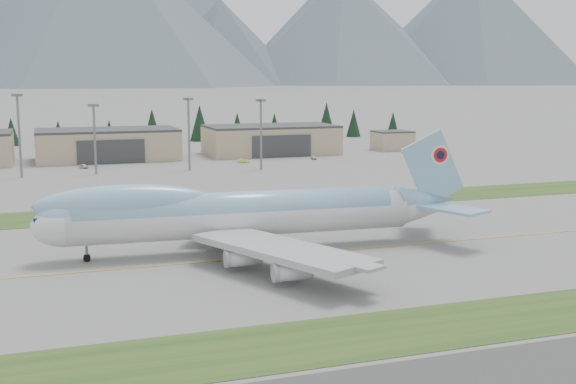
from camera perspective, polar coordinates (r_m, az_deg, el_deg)
name	(u,v)px	position (r m, az deg, el deg)	size (l,w,h in m)	color
ground	(286,255)	(118.33, -0.18, -5.01)	(7000.00, 7000.00, 0.00)	slate
grass_strip_near	(393,332)	(84.78, 8.27, -10.90)	(400.00, 14.00, 0.08)	#254619
grass_strip_far	(221,208)	(160.64, -5.35, -1.28)	(400.00, 18.00, 0.08)	#254619
taxiway_line_main	(286,255)	(118.33, -0.18, -5.01)	(400.00, 0.40, 0.02)	gold
boeing_747_freighter	(239,213)	(119.79, -3.92, -1.67)	(74.69, 64.53, 19.71)	silver
hangar_center	(108,144)	(260.53, -14.07, 3.68)	(48.00, 26.60, 10.80)	tan
hangar_right	(271,139)	(272.23, -1.37, 4.17)	(48.00, 26.60, 10.80)	tan
control_shed	(392,140)	(289.65, 8.25, 4.06)	(14.00, 12.00, 7.60)	tan
floodlight_masts	(77,122)	(220.29, -16.33, 5.36)	(130.32, 10.06, 24.04)	slate
service_vehicle_a	(84,168)	(238.37, -15.84, 1.82)	(1.63, 4.04, 1.38)	silver
service_vehicle_b	(243,163)	(244.97, -3.58, 2.33)	(1.41, 4.02, 1.32)	#C4DB36
service_vehicle_c	(314,159)	(254.13, 2.05, 2.59)	(1.58, 3.90, 1.13)	#A7A8AC
conifer_belt	(151,127)	(324.91, -10.78, 5.09)	(259.57, 14.07, 16.68)	black
mountain_ridge_front	(20,11)	(2340.84, -20.41, 13.23)	(4240.33, 1168.10, 478.34)	#4A5763
mountain_ridge_rear	(94,16)	(3026.17, -15.06, 13.30)	(4538.74, 1076.40, 538.20)	#4A5763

